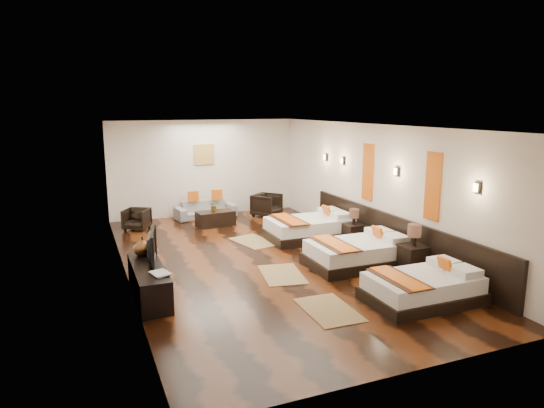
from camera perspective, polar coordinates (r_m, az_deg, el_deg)
name	(u,v)px	position (r m, az deg, el deg)	size (l,w,h in m)	color
floor	(262,260)	(10.23, -1.13, -6.66)	(5.50, 9.50, 0.01)	black
ceiling	(262,126)	(9.73, -1.20, 9.20)	(5.50, 9.50, 0.01)	white
back_wall	(204,168)	(14.37, -8.01, 4.24)	(5.50, 0.01, 2.80)	silver
left_wall	(123,205)	(9.28, -17.22, -0.14)	(0.01, 9.50, 2.80)	silver
right_wall	(376,187)	(11.16, 12.14, 2.01)	(0.01, 9.50, 2.80)	silver
headboard_panel	(393,236)	(10.70, 14.15, -3.70)	(0.08, 6.60, 0.90)	black
bed_near	(424,287)	(8.49, 17.49, -9.38)	(1.86, 1.17, 0.71)	black
bed_mid	(358,253)	(10.01, 10.17, -5.69)	(2.02, 1.27, 0.77)	black
bed_far	(310,228)	(11.84, 4.50, -2.81)	(2.06, 1.29, 0.79)	black
nightstand_a	(413,256)	(9.81, 16.32, -5.87)	(0.49, 0.49, 0.96)	black
nightstand_b	(353,231)	(11.53, 9.61, -3.22)	(0.42, 0.42, 0.83)	black
jute_mat_near	(329,310)	(7.91, 6.74, -12.31)	(0.75, 1.20, 0.01)	olive
jute_mat_mid	(282,274)	(9.39, 1.19, -8.31)	(0.75, 1.20, 0.01)	olive
jute_mat_far	(254,241)	(11.59, -2.12, -4.44)	(0.75, 1.20, 0.01)	olive
tv_console	(149,282)	(8.51, -14.35, -8.91)	(0.50, 1.80, 0.55)	black
tv	(148,246)	(8.60, -14.46, -4.84)	(0.95, 0.12, 0.55)	black
book	(153,275)	(7.93, -13.92, -8.17)	(0.26, 0.35, 0.03)	black
figurine	(142,246)	(9.01, -15.10, -4.82)	(0.33, 0.33, 0.34)	brown
sofa	(206,209)	(14.13, -7.86, -0.59)	(1.74, 0.68, 0.51)	gray
armchair_left	(137,219)	(13.13, -15.71, -1.73)	(0.60, 0.62, 0.56)	black
armchair_right	(267,205)	(14.16, -0.62, -0.12)	(0.72, 0.74, 0.67)	black
coffee_table	(215,218)	(13.15, -6.71, -1.71)	(1.00, 0.50, 0.40)	black
table_plant	(214,206)	(13.15, -6.88, -0.22)	(0.25, 0.21, 0.27)	#22581D
orange_panel_a	(433,186)	(9.61, 18.48, 1.99)	(0.04, 0.40, 1.30)	#D86014
orange_panel_b	(368,172)	(11.35, 11.27, 3.74)	(0.04, 0.40, 1.30)	#D86014
sconce_near	(477,188)	(8.78, 23.06, 1.80)	(0.07, 0.12, 0.18)	black
sconce_mid	(397,171)	(10.42, 14.51, 3.75)	(0.07, 0.12, 0.18)	black
sconce_far	(343,161)	(12.24, 8.36, 5.10)	(0.07, 0.12, 0.18)	black
sconce_lounge	(326,157)	(13.02, 6.35, 5.53)	(0.07, 0.12, 0.18)	black
gold_artwork	(204,154)	(14.31, -8.03, 5.82)	(0.60, 0.04, 0.60)	#AD873F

